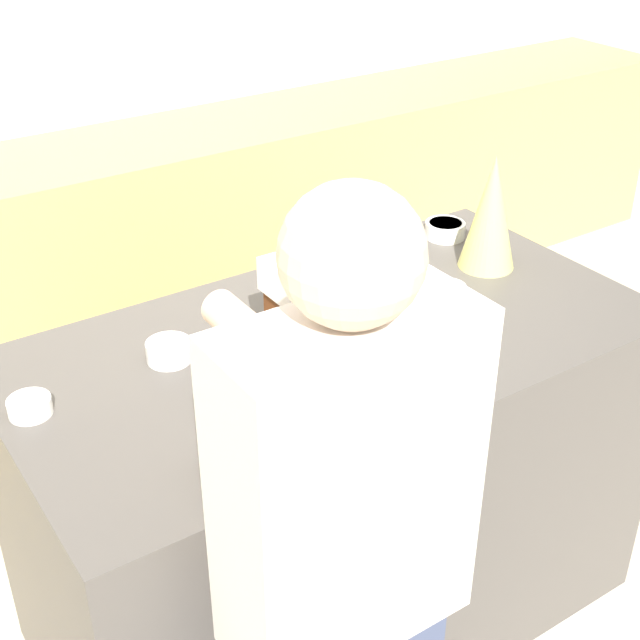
# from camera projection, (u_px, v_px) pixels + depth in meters

# --- Properties ---
(ground_plane) EXTENTS (12.00, 12.00, 0.00)m
(ground_plane) POSITION_uv_depth(u_px,v_px,m) (333.00, 606.00, 2.62)
(ground_plane) COLOR beige
(wall_back) EXTENTS (8.00, 0.05, 2.60)m
(wall_back) POSITION_uv_depth(u_px,v_px,m) (38.00, 27.00, 3.40)
(wall_back) COLOR beige
(wall_back) RESTS_ON ground_plane
(back_cabinet_block) EXTENTS (6.00, 0.60, 0.90)m
(back_cabinet_block) POSITION_uv_depth(u_px,v_px,m) (98.00, 258.00, 3.60)
(back_cabinet_block) COLOR #DBBC60
(back_cabinet_block) RESTS_ON ground_plane
(kitchen_island) EXTENTS (1.58, 0.83, 0.93)m
(kitchen_island) POSITION_uv_depth(u_px,v_px,m) (334.00, 484.00, 2.38)
(kitchen_island) COLOR #514C47
(kitchen_island) RESTS_ON ground_plane
(baking_tray) EXTENTS (0.46, 0.27, 0.01)m
(baking_tray) POSITION_uv_depth(u_px,v_px,m) (311.00, 351.00, 2.08)
(baking_tray) COLOR silver
(baking_tray) RESTS_ON kitchen_island
(gingerbread_house) EXTENTS (0.19, 0.14, 0.32)m
(gingerbread_house) POSITION_uv_depth(u_px,v_px,m) (310.00, 302.00, 2.02)
(gingerbread_house) COLOR #5B2D14
(gingerbread_house) RESTS_ON baking_tray
(decorative_tree) EXTENTS (0.15, 0.15, 0.32)m
(decorative_tree) POSITION_uv_depth(u_px,v_px,m) (491.00, 213.00, 2.40)
(decorative_tree) COLOR #DBD675
(decorative_tree) RESTS_ON kitchen_island
(candy_bowl_beside_tree) EXTENTS (0.13, 0.13, 0.04)m
(candy_bowl_beside_tree) POSITION_uv_depth(u_px,v_px,m) (373.00, 290.00, 2.31)
(candy_bowl_beside_tree) COLOR white
(candy_bowl_beside_tree) RESTS_ON kitchen_island
(candy_bowl_far_left) EXTENTS (0.10, 0.10, 0.05)m
(candy_bowl_far_left) POSITION_uv_depth(u_px,v_px,m) (169.00, 350.00, 2.04)
(candy_bowl_far_left) COLOR white
(candy_bowl_far_left) RESTS_ON kitchen_island
(candy_bowl_near_tray_left) EXTENTS (0.12, 0.12, 0.05)m
(candy_bowl_near_tray_left) POSITION_uv_depth(u_px,v_px,m) (445.00, 229.00, 2.63)
(candy_bowl_near_tray_left) COLOR white
(candy_bowl_near_tray_left) RESTS_ON kitchen_island
(candy_bowl_front_corner) EXTENTS (0.09, 0.09, 0.04)m
(candy_bowl_front_corner) POSITION_uv_depth(u_px,v_px,m) (448.00, 292.00, 2.30)
(candy_bowl_front_corner) COLOR silver
(candy_bowl_front_corner) RESTS_ON kitchen_island
(candy_bowl_far_right) EXTENTS (0.09, 0.09, 0.04)m
(candy_bowl_far_right) POSITION_uv_depth(u_px,v_px,m) (30.00, 406.00, 1.87)
(candy_bowl_far_right) COLOR white
(candy_bowl_far_right) RESTS_ON kitchen_island
(cookbook) EXTENTS (0.18, 0.17, 0.02)m
(cookbook) POSITION_uv_depth(u_px,v_px,m) (317.00, 275.00, 2.41)
(cookbook) COLOR #3F598C
(cookbook) RESTS_ON kitchen_island
(mug) EXTENTS (0.09, 0.09, 0.09)m
(mug) POSITION_uv_depth(u_px,v_px,m) (221.00, 443.00, 1.72)
(mug) COLOR white
(mug) RESTS_ON kitchen_island
(person) EXTENTS (0.42, 0.53, 1.61)m
(person) POSITION_uv_depth(u_px,v_px,m) (344.00, 599.00, 1.57)
(person) COLOR #424C6B
(person) RESTS_ON ground_plane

